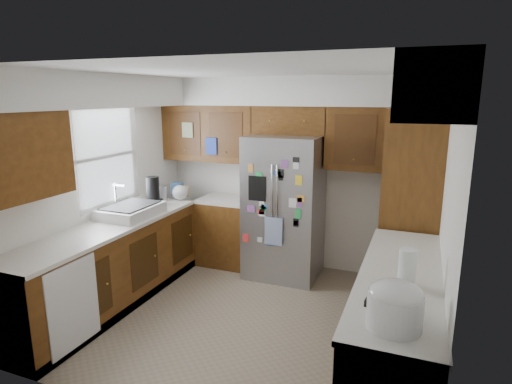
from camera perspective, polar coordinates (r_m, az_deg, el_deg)
floor at (r=4.70m, az=-1.08°, el=-16.29°), size 3.60×3.60×0.00m
room_shell at (r=4.50m, az=-0.63°, el=6.93°), size 3.64×3.24×2.52m
left_counter_run at (r=5.16m, az=-15.23°, el=-8.72°), size 1.36×3.20×0.92m
right_counter_run at (r=3.80m, az=18.25°, el=-17.25°), size 0.63×2.25×0.92m
pantry at (r=5.08m, az=19.95°, el=-1.73°), size 0.60×0.90×2.15m
fridge at (r=5.41m, az=3.78°, el=-2.02°), size 0.90×0.79×1.80m
bridge_cabinet at (r=5.46m, az=4.69°, el=9.53°), size 0.96×0.34×0.35m
fridge_top_items at (r=5.41m, az=5.31°, el=12.62°), size 0.76×0.32×0.25m
sink_assembly at (r=5.12m, az=-16.37°, el=-2.38°), size 0.52×0.70×0.37m
left_counter_clutter at (r=5.66m, az=-11.81°, el=-0.04°), size 0.36×0.84×0.38m
rice_cooker at (r=2.75m, az=18.05°, el=-14.00°), size 0.34×0.33×0.29m
paper_towel at (r=3.34m, az=19.50°, el=-9.48°), size 0.12×0.12×0.28m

